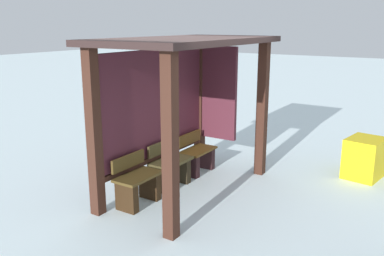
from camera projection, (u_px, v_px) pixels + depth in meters
ground_plane at (188, 191)px, 6.76m from camera, size 60.00×60.00×0.00m
bus_shelter at (180, 82)px, 6.55m from camera, size 3.15×1.68×2.44m
bench_left_inside at (138, 185)px, 6.19m from camera, size 0.74×0.41×0.75m
bench_center_inside at (170, 169)px, 6.88m from camera, size 0.74×0.42×0.75m
bench_right_inside at (197, 157)px, 7.56m from camera, size 0.74×0.40×0.71m
grit_bin at (364, 158)px, 7.30m from camera, size 0.78×0.66×0.70m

